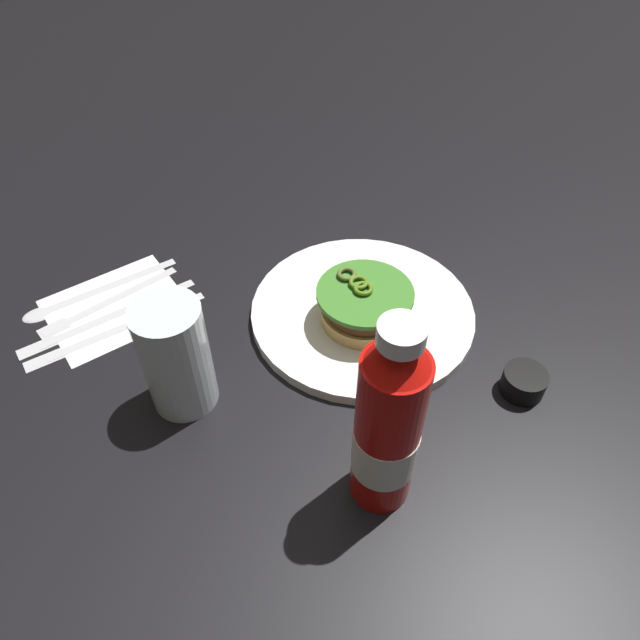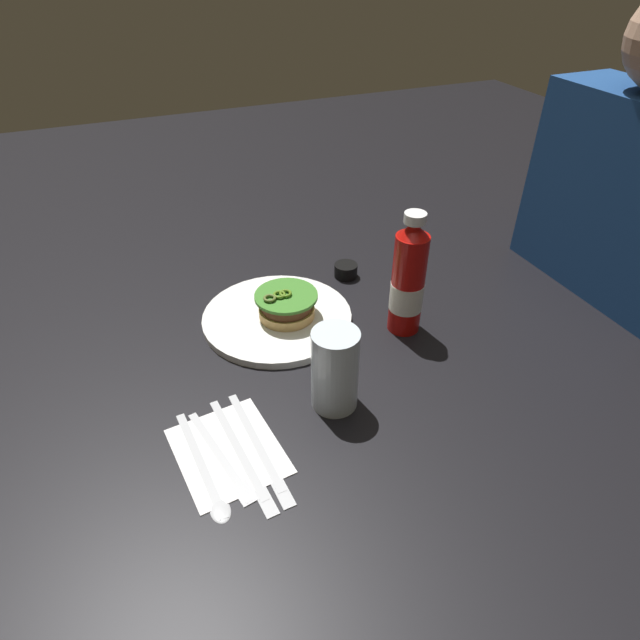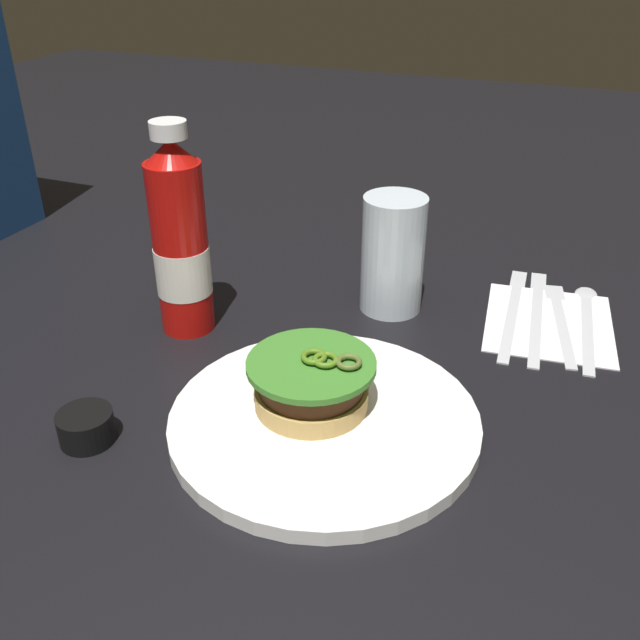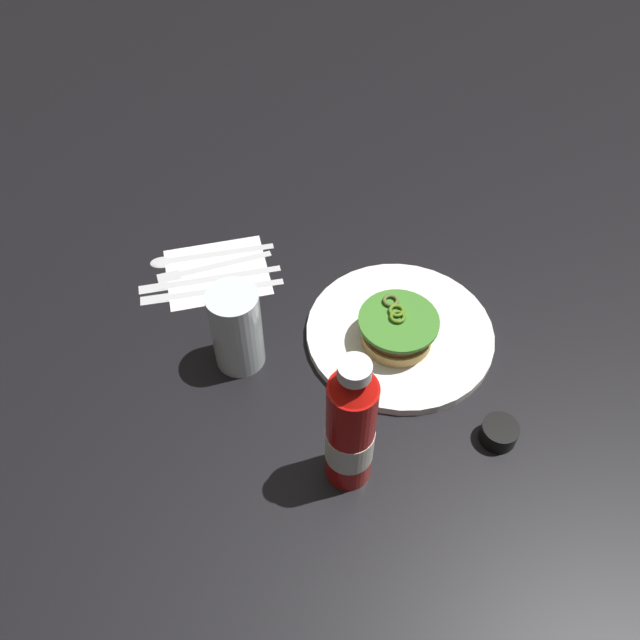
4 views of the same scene
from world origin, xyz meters
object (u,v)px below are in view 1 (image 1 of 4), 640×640
at_px(ketchup_bottle, 387,429).
at_px(fork_utensil, 97,305).
at_px(condiment_cup, 524,382).
at_px(spoon_utensil, 80,296).
at_px(steak_knife, 98,320).
at_px(dinner_plate, 362,312).
at_px(water_glass, 176,357).
at_px(napkin, 116,306).
at_px(butter_knife, 106,333).
at_px(burger_sandwich, 364,305).

distance_m(ketchup_bottle, fork_utensil, 0.43).
relative_size(condiment_cup, spoon_utensil, 0.24).
bearing_deg(steak_knife, dinner_plate, 153.13).
height_order(ketchup_bottle, fork_utensil, ketchup_bottle).
xyz_separation_m(ketchup_bottle, spoon_utensil, (0.19, -0.41, -0.09)).
relative_size(water_glass, spoon_utensil, 0.66).
relative_size(ketchup_bottle, napkin, 1.41).
relative_size(napkin, steak_knife, 0.71).
xyz_separation_m(ketchup_bottle, napkin, (0.16, -0.37, -0.10)).
relative_size(ketchup_bottle, condiment_cup, 4.71).
height_order(condiment_cup, steak_knife, condiment_cup).
bearing_deg(spoon_utensil, fork_utensil, 118.11).
bearing_deg(fork_utensil, condiment_cup, 136.79).
height_order(spoon_utensil, fork_utensil, same).
relative_size(napkin, fork_utensil, 0.86).
height_order(napkin, fork_utensil, fork_utensil).
height_order(fork_utensil, butter_knife, same).
height_order(dinner_plate, napkin, dinner_plate).
bearing_deg(water_glass, fork_utensil, -74.69).
xyz_separation_m(spoon_utensil, butter_knife, (-0.01, 0.08, -0.00)).
height_order(burger_sandwich, steak_knife, burger_sandwich).
bearing_deg(water_glass, steak_knife, -70.43).
height_order(burger_sandwich, napkin, burger_sandwich).
distance_m(ketchup_bottle, water_glass, 0.23).
bearing_deg(ketchup_bottle, dinner_plate, -117.59).
bearing_deg(napkin, water_glass, 99.93).
relative_size(burger_sandwich, condiment_cup, 2.37).
distance_m(spoon_utensil, steak_knife, 0.05).
distance_m(dinner_plate, burger_sandwich, 0.04).
distance_m(burger_sandwich, butter_knife, 0.31).
distance_m(water_glass, condiment_cup, 0.37).
bearing_deg(condiment_cup, steak_knife, -40.61).
xyz_separation_m(water_glass, condiment_cup, (-0.33, 0.17, -0.05)).
height_order(dinner_plate, ketchup_bottle, ketchup_bottle).
height_order(condiment_cup, napkin, condiment_cup).
distance_m(dinner_plate, steak_knife, 0.32).
distance_m(dinner_plate, napkin, 0.31).
bearing_deg(ketchup_bottle, butter_knife, -61.03).
bearing_deg(butter_knife, water_glass, 111.88).
height_order(spoon_utensil, butter_knife, same).
distance_m(ketchup_bottle, napkin, 0.41).
bearing_deg(steak_knife, butter_knife, 96.98).
xyz_separation_m(condiment_cup, steak_knife, (0.38, -0.33, -0.01)).
bearing_deg(spoon_utensil, condiment_cup, 135.72).
xyz_separation_m(napkin, spoon_utensil, (0.03, -0.04, 0.00)).
distance_m(condiment_cup, fork_utensil, 0.52).
height_order(dinner_plate, fork_utensil, dinner_plate).
bearing_deg(spoon_utensil, dinner_plate, 146.10).
bearing_deg(water_glass, spoon_utensil, -72.87).
distance_m(burger_sandwich, steak_knife, 0.33).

